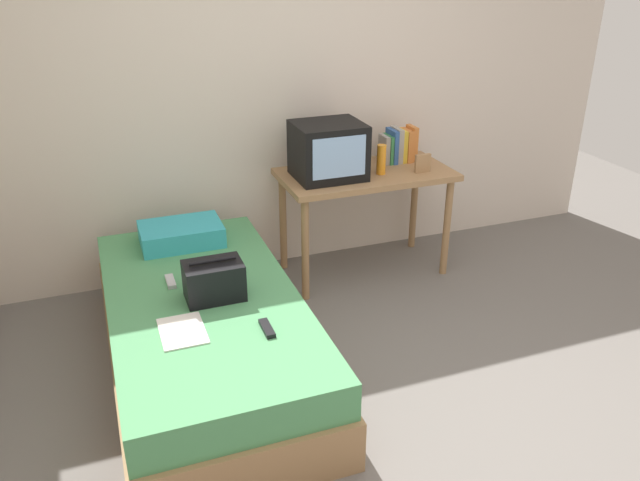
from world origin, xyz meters
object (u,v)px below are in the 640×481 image
Objects in this scene: picture_frame at (423,163)px; magazine at (182,331)px; bed at (206,334)px; desk at (365,185)px; water_bottle at (381,160)px; remote_dark at (267,328)px; handbag at (214,281)px; tv at (328,151)px; pillow at (181,234)px; book_row at (398,146)px; remote_silver at (171,281)px.

picture_frame is 2.05m from magazine.
bed is 1.72× the size of desk.
water_bottle reaches higher than remote_dark.
water_bottle reaches higher than handbag.
tv is 1.64m from magazine.
book_row is at bearing 8.05° from pillow.
picture_frame is 0.80× the size of remote_dark.
tv reaches higher than bed.
magazine is at bearing -117.15° from bed.
tv reaches higher than remote_dark.
tv is (1.00, 0.77, 0.70)m from bed.
tv reaches higher than magazine.
book_row is 1.90m from remote_silver.
pillow is 3.15× the size of remote_dark.
magazine is at bearing -92.06° from remote_silver.
handbag is (-1.57, -0.68, -0.25)m from picture_frame.
desk reaches higher than pillow.
picture_frame is (0.63, -0.13, -0.12)m from tv.
tv is 1.52× the size of magazine.
water_bottle is at bearing 29.99° from handbag.
handbag is (-1.22, -0.82, -0.09)m from desk.
picture_frame is (0.35, -0.14, 0.16)m from desk.
pillow is 1.64× the size of handbag.
picture_frame is 1.65m from pillow.
remote_silver is (-1.49, -0.51, -0.37)m from water_bottle.
pillow is at bearing -171.95° from book_row.
book_row is 1.58× the size of remote_dark.
water_bottle reaches higher than bed.
handbag reaches higher than remote_silver.
handbag is at bearing -156.51° from picture_frame.
desk is at bearing 22.43° from remote_silver.
tv reaches higher than pillow.
desk is 2.36× the size of pillow.
tv is at bearing 40.71° from handbag.
remote_silver is at bearing -165.86° from picture_frame.
pillow is at bearing 178.30° from picture_frame.
desk is 0.22m from water_bottle.
water_bottle is 1.39m from pillow.
remote_dark is at bearing -135.17° from book_row.
bed is 4.07× the size of pillow.
pillow is 3.41× the size of remote_silver.
pillow is 1.69× the size of magazine.
book_row is (1.58, 0.92, 0.63)m from bed.
remote_dark is (0.23, -0.43, 0.25)m from bed.
remote_silver is at bearing -161.13° from water_bottle.
handbag is at bearing -147.95° from book_row.
tv is at bearing 42.95° from magazine.
remote_silver is (0.02, 0.50, 0.01)m from magazine.
bed is 16.07× the size of picture_frame.
handbag is at bearing -33.65° from bed.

